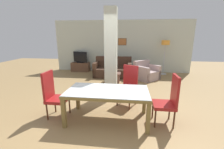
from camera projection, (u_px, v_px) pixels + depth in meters
ground_plane at (108, 119)px, 3.50m from camera, size 18.00×18.00×0.00m
back_wall at (122, 46)px, 7.97m from camera, size 7.20×0.09×2.70m
divider_pillar at (111, 54)px, 4.59m from camera, size 0.37×0.34×2.70m
dining_table at (108, 96)px, 3.35m from camera, size 1.82×0.94×0.73m
dining_chair_head_left at (54, 94)px, 3.50m from camera, size 0.46×0.46×1.11m
dining_chair_far_right at (128, 85)px, 4.15m from camera, size 0.62×0.62×1.11m
dining_chair_head_right at (169, 99)px, 3.20m from camera, size 0.46×0.46×1.11m
sofa at (113, 70)px, 7.19m from camera, size 1.76×0.93×0.92m
armchair at (146, 73)px, 6.71m from camera, size 1.24×1.24×0.82m
coffee_table at (113, 77)px, 6.30m from camera, size 0.65×0.46×0.39m
bottle at (110, 70)px, 6.28m from camera, size 0.07×0.07×0.27m
tv_stand at (81, 67)px, 8.24m from camera, size 0.98×0.40×0.48m
tv_screen at (80, 57)px, 8.10m from camera, size 0.83×0.35×0.59m
floor_lamp at (165, 46)px, 7.31m from camera, size 0.39×0.39×1.69m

